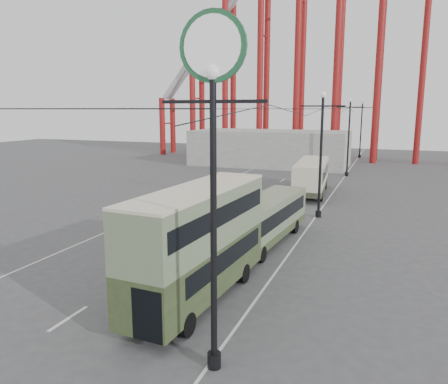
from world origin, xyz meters
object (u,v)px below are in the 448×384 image
at_px(single_decker_cream, 312,175).
at_px(pedestrian, 237,220).
at_px(single_decker_green, 266,218).
at_px(lamp_post_near, 213,117).
at_px(double_decker_bus, 199,238).

height_order(single_decker_cream, pedestrian, single_decker_cream).
relative_size(single_decker_green, pedestrian, 6.29).
xyz_separation_m(lamp_post_near, single_decker_green, (-2.00, 13.23, -6.29)).
xyz_separation_m(single_decker_green, single_decker_cream, (-0.11, 16.86, 0.23)).
bearing_deg(single_decker_green, pedestrian, 147.32).
relative_size(single_decker_green, single_decker_cream, 0.95).
bearing_deg(double_decker_bus, lamp_post_near, -57.08).
bearing_deg(pedestrian, single_decker_cream, -117.79).
relative_size(lamp_post_near, single_decker_cream, 1.03).
bearing_deg(double_decker_bus, single_decker_green, 90.53).
distance_m(double_decker_bus, single_decker_cream, 25.70).
bearing_deg(lamp_post_near, double_decker_bus, 119.31).
height_order(lamp_post_near, double_decker_bus, lamp_post_near).
relative_size(lamp_post_near, double_decker_bus, 1.17).
bearing_deg(pedestrian, single_decker_green, 123.76).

